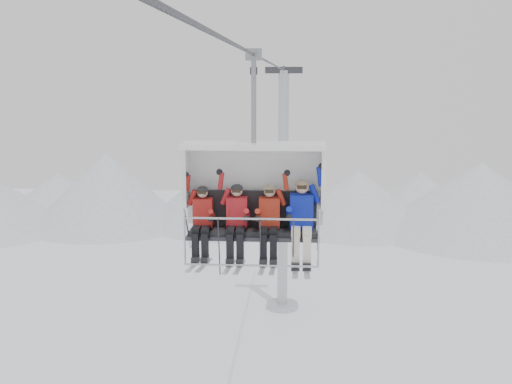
# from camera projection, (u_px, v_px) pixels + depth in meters

# --- Properties ---
(ridgeline) EXTENTS (72.00, 21.00, 7.00)m
(ridgeline) POSITION_uv_depth(u_px,v_px,m) (271.00, 195.00, 55.75)
(ridgeline) COLOR silver
(ridgeline) RESTS_ON ground
(lift_tower_right) EXTENTS (2.00, 1.80, 13.48)m
(lift_tower_right) POSITION_uv_depth(u_px,v_px,m) (283.00, 208.00, 35.43)
(lift_tower_right) COLOR #ACAEB3
(lift_tower_right) RESTS_ON ground
(haul_cable) EXTENTS (0.06, 50.00, 0.06)m
(haul_cable) POSITION_uv_depth(u_px,v_px,m) (256.00, 56.00, 12.51)
(haul_cable) COLOR #323237
(haul_cable) RESTS_ON lift_tower_left
(chairlift_carrier) EXTENTS (2.71, 1.17, 3.98)m
(chairlift_carrier) POSITION_uv_depth(u_px,v_px,m) (254.00, 189.00, 12.47)
(chairlift_carrier) COLOR black
(chairlift_carrier) RESTS_ON haul_cable
(skier_far_left) EXTENTS (0.38, 1.69, 1.53)m
(skier_far_left) POSITION_uv_depth(u_px,v_px,m) (202.00, 220.00, 12.31)
(skier_far_left) COLOR #A41C18
(skier_far_left) RESTS_ON chairlift_carrier
(skier_center_left) EXTENTS (0.40, 1.69, 1.60)m
(skier_center_left) POSITION_uv_depth(u_px,v_px,m) (237.00, 219.00, 12.27)
(skier_center_left) COLOR #B41C22
(skier_center_left) RESTS_ON chairlift_carrier
(skier_center_right) EXTENTS (0.40, 1.69, 1.59)m
(skier_center_right) POSITION_uv_depth(u_px,v_px,m) (269.00, 220.00, 12.23)
(skier_center_right) COLOR #AA2917
(skier_center_right) RESTS_ON chairlift_carrier
(skier_far_right) EXTENTS (0.44, 1.69, 1.75)m
(skier_far_right) POSITION_uv_depth(u_px,v_px,m) (302.00, 218.00, 12.19)
(skier_far_right) COLOR #0F1FA9
(skier_far_right) RESTS_ON chairlift_carrier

